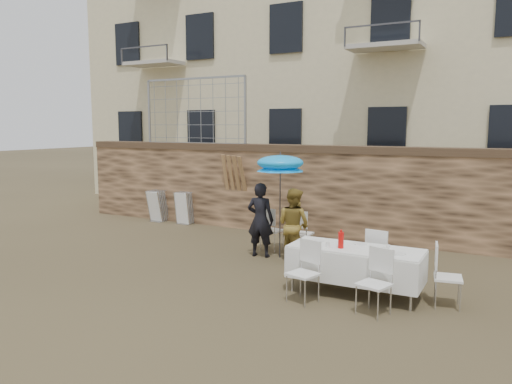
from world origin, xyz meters
The scene contains 17 objects.
ground centered at (0.00, 0.00, 0.00)m, with size 80.00×80.00×0.00m, color brown.
stone_wall centered at (0.00, 5.00, 1.10)m, with size 13.00×0.50×2.20m, color brown.
chain_link_fence centered at (-3.00, 5.00, 3.10)m, with size 3.20×0.06×1.80m, color gray, non-canonical shape.
man_suit centered at (0.34, 2.51, 0.78)m, with size 0.57×0.37×1.55m, color black.
woman_dress centered at (1.09, 2.51, 0.74)m, with size 0.72×0.56×1.48m, color gold.
umbrella centered at (0.74, 2.61, 1.91)m, with size 0.99×0.99×2.02m.
couple_chair_left centered at (0.34, 3.06, 0.48)m, with size 0.48×0.48×0.96m, color white, non-canonical shape.
couple_chair_right centered at (1.04, 3.06, 0.48)m, with size 0.48×0.48×0.96m, color white, non-canonical shape.
banquet_table centered at (2.78, 1.13, 0.73)m, with size 2.10×0.85×0.78m.
soda_bottle centered at (2.58, 0.98, 0.91)m, with size 0.09×0.09×0.26m, color red.
table_chair_front_left centered at (2.18, 0.38, 0.48)m, with size 0.48×0.48×0.96m, color white, non-canonical shape.
table_chair_front_right centered at (3.28, 0.38, 0.48)m, with size 0.48×0.48×0.96m, color white, non-canonical shape.
table_chair_back centered at (2.98, 1.93, 0.48)m, with size 0.48×0.48×0.96m, color white, non-canonical shape.
table_chair_side centered at (4.18, 1.23, 0.48)m, with size 0.48×0.48×0.96m, color white, non-canonical shape.
chair_stack_left centered at (-4.01, 4.70, 0.46)m, with size 0.46×0.47×0.92m, color white, non-canonical shape.
chair_stack_right centered at (-3.11, 4.70, 0.46)m, with size 0.46×0.40×0.92m, color white, non-canonical shape.
wood_planks centered at (-1.51, 4.77, 1.00)m, with size 0.70×0.20×2.00m, color #A37749, non-canonical shape.
Camera 1 is at (5.02, -6.53, 2.72)m, focal length 35.00 mm.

